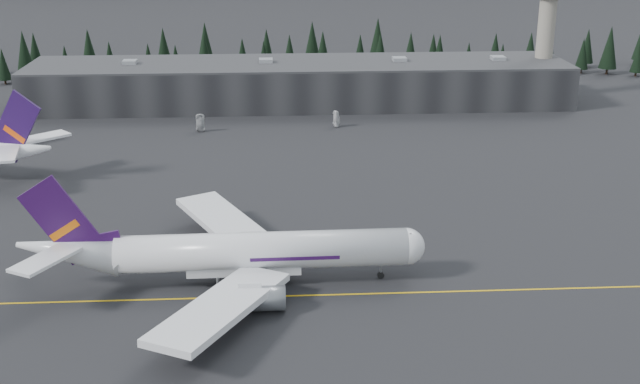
{
  "coord_description": "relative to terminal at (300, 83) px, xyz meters",
  "views": [
    {
      "loc": [
        -7.75,
        -112.6,
        56.61
      ],
      "look_at": [
        0.0,
        20.0,
        9.0
      ],
      "focal_mm": 45.0,
      "sensor_mm": 36.0,
      "label": 1
    }
  ],
  "objects": [
    {
      "name": "treeline",
      "position": [
        0.0,
        37.0,
        1.2
      ],
      "size": [
        360.0,
        20.0,
        15.0
      ],
      "primitive_type": "cube",
      "color": "black",
      "rests_on": "ground"
    },
    {
      "name": "gse_vehicle_a",
      "position": [
        -27.35,
        -30.67,
        -5.62
      ],
      "size": [
        2.33,
        4.95,
        1.37
      ],
      "primitive_type": "imported",
      "rotation": [
        0.0,
        0.0,
        -0.01
      ],
      "color": "#BCBBBE",
      "rests_on": "ground"
    },
    {
      "name": "ground",
      "position": [
        0.0,
        -125.0,
        -6.3
      ],
      "size": [
        1400.0,
        1400.0,
        0.0
      ],
      "primitive_type": "plane",
      "color": "black",
      "rests_on": "ground"
    },
    {
      "name": "gse_vehicle_b",
      "position": [
        9.07,
        -27.95,
        -5.52
      ],
      "size": [
        4.89,
        3.78,
        1.56
      ],
      "primitive_type": "imported",
      "rotation": [
        0.0,
        0.0,
        -1.08
      ],
      "color": "silver",
      "rests_on": "ground"
    },
    {
      "name": "terminal",
      "position": [
        0.0,
        0.0,
        0.0
      ],
      "size": [
        160.0,
        30.0,
        12.6
      ],
      "color": "black",
      "rests_on": "ground"
    },
    {
      "name": "jet_main",
      "position": [
        -15.64,
        -122.0,
        -1.0
      ],
      "size": [
        63.9,
        58.99,
        18.79
      ],
      "rotation": [
        0.0,
        0.0,
        0.02
      ],
      "color": "silver",
      "rests_on": "ground"
    },
    {
      "name": "control_tower",
      "position": [
        75.0,
        3.0,
        17.11
      ],
      "size": [
        10.0,
        10.0,
        37.7
      ],
      "color": "gray",
      "rests_on": "ground"
    },
    {
      "name": "taxiline",
      "position": [
        0.0,
        -127.0,
        -6.29
      ],
      "size": [
        400.0,
        0.4,
        0.02
      ],
      "primitive_type": "cube",
      "color": "gold",
      "rests_on": "ground"
    }
  ]
}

